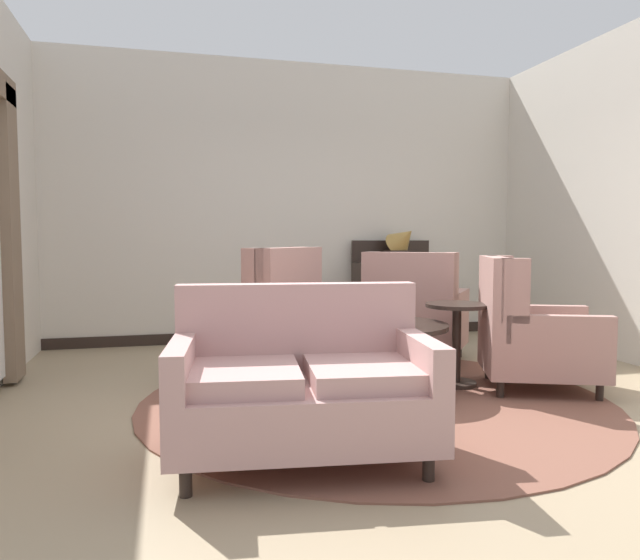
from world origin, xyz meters
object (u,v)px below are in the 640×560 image
object	(u,v)px
sideboard	(395,295)
armchair_near_window	(261,328)
coffee_table	(385,335)
porcelain_vase	(389,307)
side_table	(457,337)
gramophone	(402,242)
settee	(302,386)
armchair_beside_settee	(415,317)
armchair_back_corner	(529,334)

from	to	relation	value
sideboard	armchair_near_window	bearing A→B (deg)	-136.90
coffee_table	porcelain_vase	distance (m)	0.22
side_table	gramophone	distance (m)	2.32
porcelain_vase	armchair_near_window	bearing A→B (deg)	148.42
porcelain_vase	sideboard	xyz separation A→B (m)	(0.97, 2.29, -0.14)
side_table	sideboard	distance (m)	2.28
coffee_table	gramophone	xyz separation A→B (m)	(1.04, 2.18, 0.69)
settee	armchair_beside_settee	distance (m)	2.67
armchair_back_corner	armchair_beside_settee	distance (m)	1.25
armchair_beside_settee	gramophone	xyz separation A→B (m)	(0.37, 1.24, 0.70)
armchair_beside_settee	sideboard	bearing A→B (deg)	-66.10
gramophone	sideboard	bearing A→B (deg)	118.05
settee	armchair_back_corner	xyz separation A→B (m)	(2.04, 0.98, 0.04)
settee	armchair_near_window	xyz separation A→B (m)	(0.05, 1.73, 0.05)
porcelain_vase	side_table	bearing A→B (deg)	4.59
armchair_back_corner	settee	bearing A→B (deg)	137.72
coffee_table	armchair_back_corner	size ratio (longest dim) A/B	0.90
coffee_table	porcelain_vase	bearing A→B (deg)	-52.42
armchair_near_window	gramophone	world-z (taller)	gramophone
armchair_near_window	armchair_back_corner	distance (m)	2.12
settee	armchair_near_window	distance (m)	1.73
armchair_back_corner	armchair_near_window	bearing A→B (deg)	91.48
settee	gramophone	xyz separation A→B (m)	(1.96, 3.38, 0.74)
porcelain_vase	armchair_beside_settee	xyz separation A→B (m)	(0.65, 0.97, -0.22)
settee	side_table	xyz separation A→B (m)	(1.54, 1.22, 0.00)
settee	sideboard	size ratio (longest dim) A/B	1.25
porcelain_vase	gramophone	size ratio (longest dim) A/B	0.57
coffee_table	sideboard	size ratio (longest dim) A/B	0.83
armchair_beside_settee	settee	bearing A→B (deg)	91.23
side_table	settee	bearing A→B (deg)	-141.55
settee	gramophone	bearing A→B (deg)	66.84
armchair_back_corner	armchair_beside_settee	xyz separation A→B (m)	(-0.45, 1.16, 0.00)
coffee_table	armchair_back_corner	world-z (taller)	armchair_back_corner
porcelain_vase	armchair_back_corner	xyz separation A→B (m)	(1.09, -0.19, -0.22)
coffee_table	armchair_near_window	size ratio (longest dim) A/B	0.81
settee	side_table	distance (m)	1.97
armchair_back_corner	side_table	distance (m)	0.55
settee	armchair_beside_settee	xyz separation A→B (m)	(1.59, 2.15, 0.04)
armchair_back_corner	armchair_beside_settee	world-z (taller)	armchair_beside_settee
armchair_near_window	sideboard	distance (m)	2.56
coffee_table	side_table	xyz separation A→B (m)	(0.62, 0.02, -0.05)
porcelain_vase	armchair_beside_settee	size ratio (longest dim) A/B	0.24
sideboard	gramophone	distance (m)	0.63
side_table	porcelain_vase	bearing A→B (deg)	-175.41
side_table	sideboard	xyz separation A→B (m)	(0.38, 2.25, 0.12)
armchair_beside_settee	side_table	xyz separation A→B (m)	(-0.05, -0.92, -0.04)
porcelain_vase	gramophone	distance (m)	2.48
coffee_table	sideboard	distance (m)	2.48
armchair_back_corner	armchair_beside_settee	size ratio (longest dim) A/B	0.89
armchair_back_corner	sideboard	world-z (taller)	sideboard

